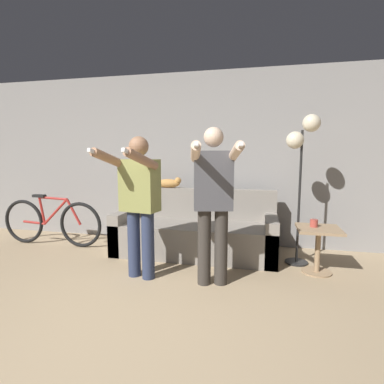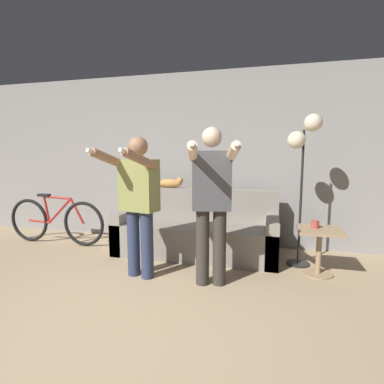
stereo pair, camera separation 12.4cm
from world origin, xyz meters
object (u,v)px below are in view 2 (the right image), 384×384
at_px(side_table, 319,242).
at_px(bicycle, 56,221).
at_px(cup, 315,224).
at_px(person_right, 211,196).
at_px(floor_lamp, 304,146).
at_px(couch, 197,233).
at_px(cat, 171,183).
at_px(person_left, 138,197).

bearing_deg(side_table, bicycle, 176.17).
bearing_deg(cup, bicycle, 176.70).
xyz_separation_m(person_right, floor_lamp, (0.95, 0.86, 0.52)).
bearing_deg(couch, cat, 147.37).
distance_m(floor_lamp, side_table, 1.13).
relative_size(cat, side_table, 0.92).
distance_m(couch, bicycle, 2.21).
distance_m(cat, side_table, 2.19).
distance_m(couch, floor_lamp, 1.80).
height_order(person_right, bicycle, person_right).
relative_size(person_left, cat, 3.18).
bearing_deg(person_left, person_right, 11.45).
xyz_separation_m(couch, person_left, (-0.42, -0.95, 0.63)).
bearing_deg(cup, couch, 167.55).
bearing_deg(bicycle, side_table, -3.83).
bearing_deg(side_table, person_left, -163.28).
xyz_separation_m(person_right, cat, (-0.87, 1.26, -0.00)).
distance_m(floor_lamp, cup, 0.93).
bearing_deg(couch, floor_lamp, -3.98).
xyz_separation_m(cup, bicycle, (-3.69, 0.21, -0.22)).
xyz_separation_m(person_left, floor_lamp, (1.77, 0.86, 0.56)).
bearing_deg(cat, side_table, -18.44).
distance_m(person_left, floor_lamp, 2.05).
bearing_deg(bicycle, floor_lamp, 0.34).
height_order(floor_lamp, cup, floor_lamp).
bearing_deg(floor_lamp, person_left, -154.11).
height_order(cat, cup, cat).
xyz_separation_m(floor_lamp, bicycle, (-3.55, -0.02, -1.12)).
relative_size(floor_lamp, cup, 21.15).
relative_size(couch, cat, 4.44).
bearing_deg(side_table, person_right, -152.71).
bearing_deg(bicycle, person_left, -25.22).
height_order(cat, floor_lamp, floor_lamp).
distance_m(person_right, cup, 1.31).
relative_size(couch, floor_lamp, 1.18).
bearing_deg(person_right, couch, 99.13).
xyz_separation_m(person_right, side_table, (1.14, 0.59, -0.56)).
xyz_separation_m(person_left, side_table, (1.96, 0.59, -0.52)).
distance_m(couch, cup, 1.55).
bearing_deg(person_right, person_left, 166.72).
relative_size(person_left, side_table, 2.93).
relative_size(cat, bicycle, 0.30).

